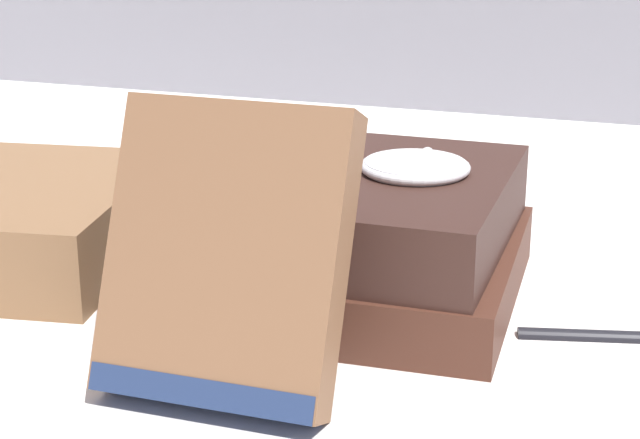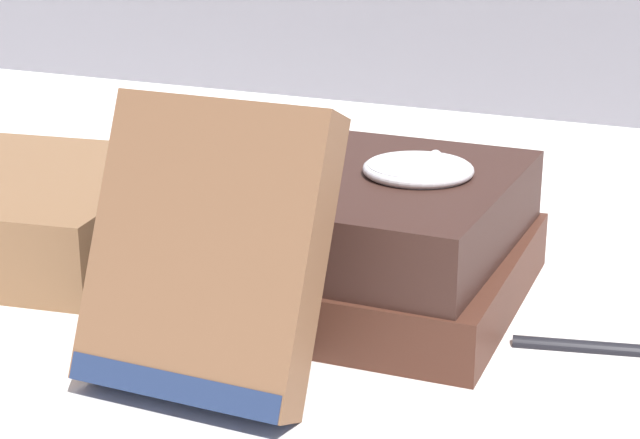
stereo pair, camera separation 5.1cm
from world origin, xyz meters
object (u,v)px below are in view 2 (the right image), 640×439
(book_leaning_front, at_px, (206,262))
(pocket_watch, at_px, (418,169))
(reading_glasses, at_px, (301,195))
(book_flat_bottom, at_px, (334,265))
(book_flat_top, at_px, (340,204))

(book_leaning_front, relative_size, pocket_watch, 2.10)
(reading_glasses, bearing_deg, book_flat_bottom, -81.82)
(book_flat_bottom, xyz_separation_m, book_leaning_front, (-0.01, -0.13, 0.04))
(book_flat_top, distance_m, book_leaning_front, 0.13)
(book_flat_bottom, relative_size, pocket_watch, 3.18)
(book_flat_bottom, relative_size, book_flat_top, 1.14)
(pocket_watch, distance_m, reading_glasses, 0.21)
(book_flat_bottom, distance_m, book_flat_top, 0.03)
(book_leaning_front, bearing_deg, pocket_watch, 69.36)
(book_leaning_front, relative_size, reading_glasses, 1.35)
(book_flat_top, height_order, pocket_watch, pocket_watch)
(book_flat_bottom, height_order, book_flat_top, book_flat_top)
(book_leaning_front, height_order, pocket_watch, book_leaning_front)
(book_flat_top, relative_size, pocket_watch, 2.78)
(pocket_watch, height_order, reading_glasses, pocket_watch)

